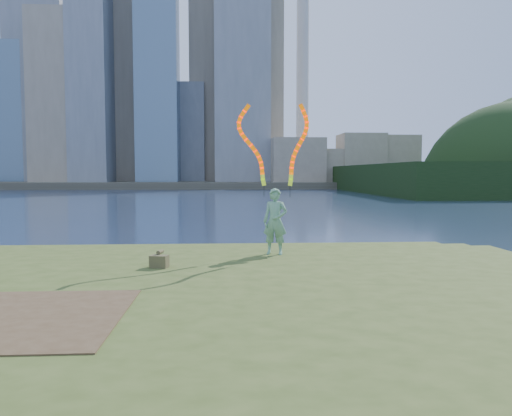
{
  "coord_description": "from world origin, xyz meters",
  "views": [
    {
      "loc": [
        0.86,
        -10.19,
        2.81
      ],
      "look_at": [
        1.53,
        1.0,
        2.02
      ],
      "focal_mm": 35.0,
      "sensor_mm": 36.0,
      "label": 1
    }
  ],
  "objects": [
    {
      "name": "ground",
      "position": [
        0.0,
        0.0,
        0.0
      ],
      "size": [
        320.0,
        320.0,
        0.0
      ],
      "primitive_type": "plane",
      "color": "#18243D",
      "rests_on": "ground"
    },
    {
      "name": "observation_tower",
      "position": [
        18.0,
        102.0,
        39.11
      ],
      "size": [
        10.0,
        10.0,
        58.0
      ],
      "color": "silver",
      "rests_on": "far_shore"
    },
    {
      "name": "woman_with_ribbons",
      "position": [
        2.08,
        2.04,
        2.21
      ],
      "size": [
        1.98,
        0.67,
        4.02
      ],
      "rotation": [
        0.0,
        0.0,
        -0.28
      ],
      "color": "#176831",
      "rests_on": "grassy_knoll"
    },
    {
      "name": "far_shore",
      "position": [
        0.0,
        95.0,
        0.6
      ],
      "size": [
        320.0,
        40.0,
        1.2
      ],
      "primitive_type": "cube",
      "color": "#474234",
      "rests_on": "ground"
    },
    {
      "name": "dirt_patch",
      "position": [
        -2.2,
        -3.2,
        0.81
      ],
      "size": [
        3.2,
        3.0,
        0.02
      ],
      "primitive_type": "cube",
      "color": "#47331E",
      "rests_on": "grassy_knoll"
    },
    {
      "name": "canvas_bag",
      "position": [
        -0.57,
        0.43,
        0.95
      ],
      "size": [
        0.42,
        0.47,
        0.35
      ],
      "rotation": [
        0.0,
        0.0,
        -0.24
      ],
      "color": "#4B4824",
      "rests_on": "grassy_knoll"
    },
    {
      "name": "grassy_knoll",
      "position": [
        0.0,
        -2.3,
        0.34
      ],
      "size": [
        20.0,
        18.0,
        0.8
      ],
      "color": "#3B4B1A",
      "rests_on": "ground"
    }
  ]
}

